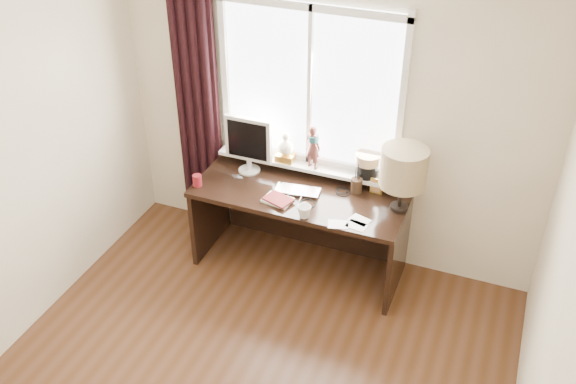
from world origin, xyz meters
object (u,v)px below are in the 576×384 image
at_px(monitor, 248,142).
at_px(table_lamp, 404,168).
at_px(red_cup, 197,180).
at_px(mug, 304,211).
at_px(laptop, 298,191).
at_px(desk, 304,211).

distance_m(monitor, table_lamp, 1.30).
height_order(red_cup, table_lamp, table_lamp).
bearing_deg(red_cup, mug, -5.43).
height_order(laptop, monitor, monitor).
distance_m(mug, desk, 0.52).
height_order(red_cup, monitor, monitor).
bearing_deg(table_lamp, laptop, -174.89).
distance_m(desk, monitor, 0.73).
distance_m(red_cup, monitor, 0.52).
relative_size(laptop, table_lamp, 0.69).
relative_size(monitor, table_lamp, 0.94).
bearing_deg(monitor, mug, -34.42).
bearing_deg(table_lamp, monitor, 176.38).
bearing_deg(monitor, red_cup, -129.25).
xyz_separation_m(laptop, red_cup, (-0.79, -0.21, 0.03)).
xyz_separation_m(monitor, table_lamp, (1.29, -0.08, 0.09)).
bearing_deg(desk, table_lamp, -2.14).
bearing_deg(desk, mug, -69.46).
height_order(desk, table_lamp, table_lamp).
bearing_deg(table_lamp, desk, 177.86).
xyz_separation_m(laptop, desk, (0.01, 0.10, -0.26)).
bearing_deg(mug, desk, 110.54).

